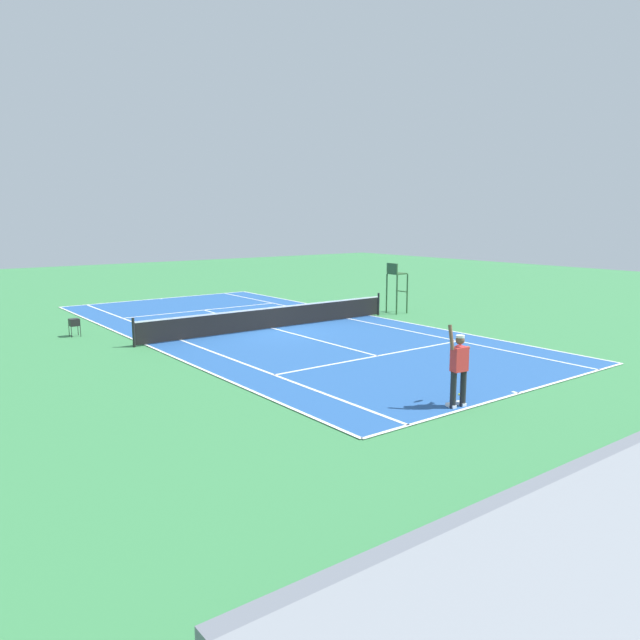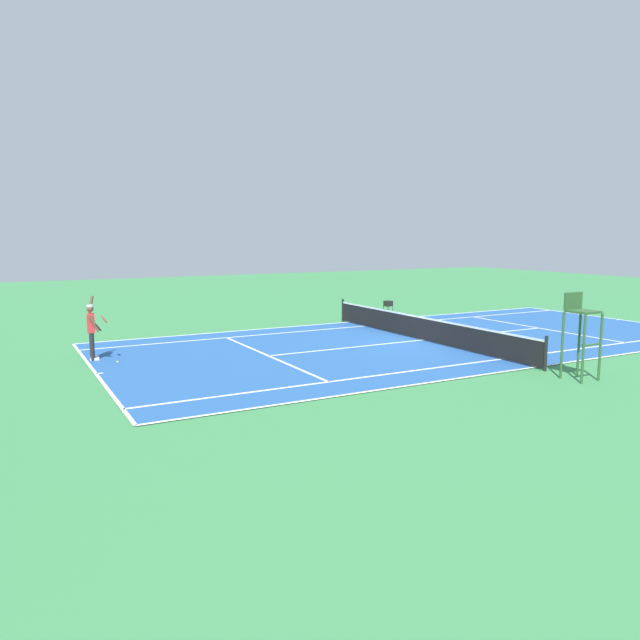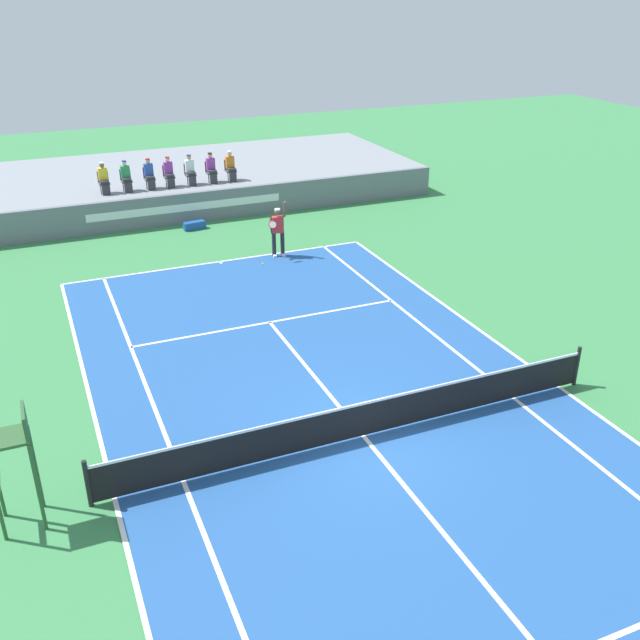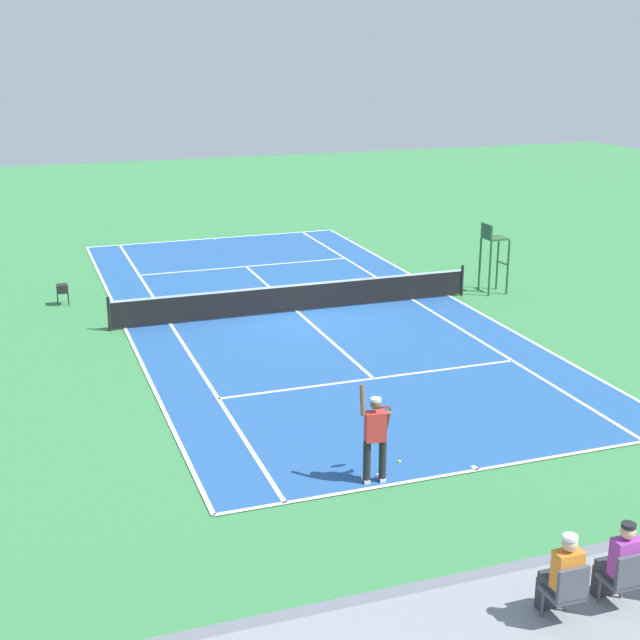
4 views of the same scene
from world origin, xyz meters
name	(u,v)px [view 1 (image 1 of 4)]	position (x,y,z in m)	size (l,w,h in m)	color
ground_plane	(273,329)	(0.00, 0.00, 0.00)	(80.00, 80.00, 0.00)	#387F47
court	(273,329)	(0.00, 0.00, 0.01)	(11.08, 23.88, 0.03)	#235193
net	(273,317)	(0.00, 0.00, 0.52)	(11.98, 0.10, 1.07)	black
tennis_player	(459,368)	(2.18, 11.65, 0.99)	(0.80, 0.62, 2.08)	#232328
tennis_ball	(459,394)	(1.36, 11.04, 0.03)	(0.07, 0.07, 0.07)	#D1E533
umpire_chair	(396,281)	(-7.08, 0.00, 1.56)	(0.77, 0.77, 2.44)	#2D562D
ball_hopper	(74,322)	(7.06, -3.37, 0.57)	(0.36, 0.36, 0.70)	black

